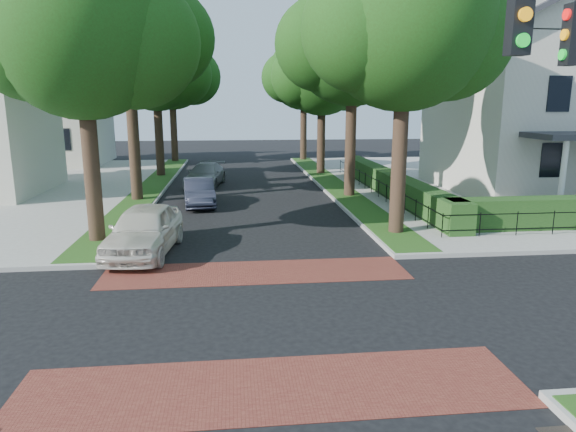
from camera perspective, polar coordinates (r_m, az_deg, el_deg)
The scene contains 21 objects.
ground at distance 12.42m, azimuth -2.90°, elevation -10.98°, with size 120.00×120.00×0.00m, color black.
sidewalk_ne at distance 36.75m, azimuth 27.16°, elevation 3.45°, with size 30.00×30.00×0.15m, color gray.
crosswalk_far at distance 15.41m, azimuth -3.59°, elevation -6.25°, with size 9.00×2.20×0.01m, color maroon.
crosswalk_near at distance 9.57m, azimuth -1.74°, elevation -18.54°, with size 9.00×2.20×0.01m, color maroon.
grass_strip_ne at distance 31.44m, azimuth 4.97°, elevation 3.63°, with size 1.60×29.80×0.02m, color #234213.
grass_strip_nw at distance 31.23m, azimuth -14.91°, elevation 3.20°, with size 1.60×29.80×0.02m, color #234213.
tree_right_near at distance 19.81m, azimuth 12.98°, elevation 19.94°, with size 7.75×6.67×10.66m.
tree_right_mid at distance 27.52m, azimuth 7.36°, elevation 18.69°, with size 8.25×7.09×11.22m.
tree_right_far at distance 36.20m, azimuth 3.90°, elevation 15.51°, with size 7.25×6.23×9.74m.
tree_right_back at distance 45.11m, azimuth 1.86°, elevation 15.37°, with size 7.50×6.45×10.20m.
tree_left_near at distance 19.37m, azimuth -21.58°, elevation 18.52°, with size 7.50×6.45×10.20m.
tree_left_mid at distance 27.27m, azimuth -17.15°, elevation 19.08°, with size 8.00×6.88×11.48m.
tree_left_far at distance 35.99m, azimuth -14.31°, elevation 15.53°, with size 7.00×6.02×9.86m.
tree_left_back at distance 44.95m, azimuth -12.69°, elevation 15.28°, with size 7.75×6.66×10.44m.
hedge_main_road at distance 27.97m, azimuth 11.24°, elevation 3.58°, with size 1.00×18.00×1.20m, color #183A14.
fence_main_road at distance 27.77m, azimuth 9.65°, elevation 3.26°, with size 0.06×18.00×0.90m, color black, non-canonical shape.
house_victorian at distance 32.78m, azimuth 28.19°, elevation 12.89°, with size 13.00×13.05×12.48m.
house_left_far at distance 45.87m, azimuth -25.60°, elevation 11.36°, with size 10.00×9.00×10.14m.
parked_car_front at distance 17.72m, azimuth -15.70°, elevation -1.48°, with size 1.93×4.80×1.64m, color silver.
parked_car_middle at distance 25.57m, azimuth -9.85°, elevation 2.62°, with size 1.41×4.03×1.33m, color #222534.
parked_car_rear at distance 31.73m, azimuth -9.16°, elevation 4.55°, with size 1.90×4.66×1.35m, color slate.
Camera 1 is at (-0.60, -11.39, 4.93)m, focal length 32.00 mm.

